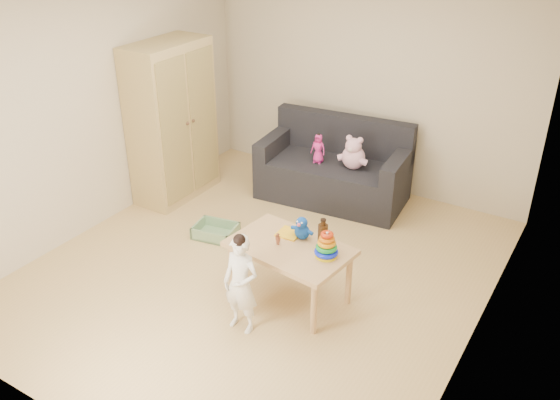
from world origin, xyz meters
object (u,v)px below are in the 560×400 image
Objects in this scene: sofa at (332,180)px; play_table at (290,272)px; toddler at (241,285)px; wardrobe at (172,122)px.

play_table is at bearing -79.24° from sofa.
sofa is 1.95× the size of toddler.
play_table is 0.60m from toddler.
play_table is at bearing 76.97° from toddler.
toddler is (0.43, -2.47, 0.19)m from sofa.
toddler reaches higher than sofa.
play_table is 1.20× the size of toddler.
wardrobe reaches higher than sofa.
sofa is 1.62× the size of play_table.
toddler is (2.07, -1.62, -0.48)m from wardrobe.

